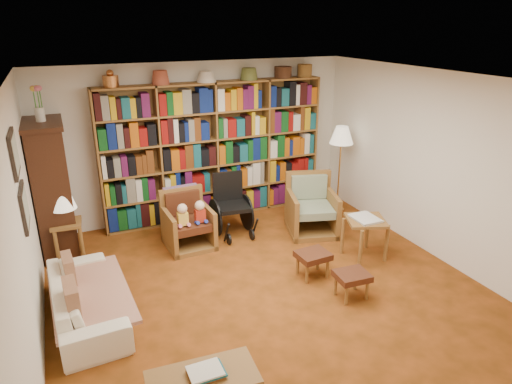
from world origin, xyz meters
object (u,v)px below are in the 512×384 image
footstool_b (352,277)px  sofa (86,299)px  wheelchair (231,206)px  floor_lamp (341,139)px  side_table_papers (365,226)px  armchair_sage (309,210)px  footstool_a (313,257)px  side_table_lamp (68,232)px  coffee_table (203,380)px  armchair_leather (187,222)px

footstool_b → sofa: bearing=164.0°
sofa → wheelchair: bearing=-60.8°
sofa → floor_lamp: 4.57m
wheelchair → side_table_papers: wheelchair is taller
armchair_sage → side_table_papers: 1.12m
sofa → footstool_a: size_ratio=4.04×
side_table_lamp → wheelchair: bearing=-1.9°
side_table_lamp → footstool_b: 3.78m
coffee_table → sofa: bearing=114.6°
floor_lamp → wheelchair: bearing=-177.6°
armchair_leather → side_table_papers: armchair_leather is taller
sofa → footstool_a: 2.72m
side_table_lamp → armchair_sage: 3.49m
armchair_leather → footstool_a: 1.95m
armchair_leather → coffee_table: armchair_leather is taller
wheelchair → footstool_a: wheelchair is taller
armchair_sage → wheelchair: size_ratio=0.99×
armchair_leather → wheelchair: size_ratio=0.88×
armchair_leather → wheelchair: wheelchair is taller
sofa → floor_lamp: bearing=-73.6°
armchair_sage → footstool_a: armchair_sage is taller
side_table_lamp → footstool_b: size_ratio=1.38×
armchair_sage → floor_lamp: bearing=29.9°
side_table_papers → footstool_b: size_ratio=1.59×
wheelchair → floor_lamp: floor_lamp is taller
footstool_a → armchair_sage: bearing=62.3°
armchair_leather → footstool_a: bearing=-51.4°
wheelchair → footstool_a: size_ratio=2.25×
armchair_leather → coffee_table: 3.09m
floor_lamp → footstool_b: floor_lamp is taller
armchair_sage → footstool_a: 1.39m
floor_lamp → footstool_a: 2.48m
side_table_lamp → coffee_table: 3.33m
sofa → side_table_papers: size_ratio=2.63×
floor_lamp → footstool_a: (-1.49, -1.72, -0.99)m
side_table_papers → footstool_b: 1.06m
sofa → armchair_leather: size_ratio=2.04×
armchair_sage → side_table_lamp: bearing=172.1°
side_table_papers → coffee_table: size_ratio=0.68×
side_table_lamp → armchair_leather: armchair_leather is taller
sofa → armchair_leather: armchair_leather is taller
armchair_leather → wheelchair: (0.73, 0.11, 0.09)m
armchair_sage → floor_lamp: floor_lamp is taller
wheelchair → coffee_table: wheelchair is taller
sofa → coffee_table: bearing=-158.5°
armchair_leather → floor_lamp: size_ratio=0.56×
footstool_a → coffee_table: bearing=-142.2°
armchair_leather → armchair_sage: bearing=-8.7°
armchair_sage → wheelchair: wheelchair is taller
floor_lamp → side_table_papers: (-0.59, -1.56, -0.79)m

